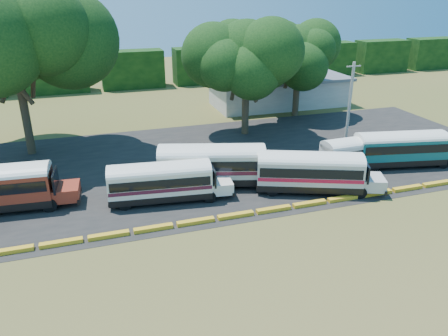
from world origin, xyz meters
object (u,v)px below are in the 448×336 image
object	(u,v)px
bus_cream_west	(163,180)
tree_west	(10,32)
bus_white_red	(312,170)
bus_teal	(403,147)

from	to	relation	value
bus_cream_west	tree_west	xyz separation A→B (m)	(-10.67, 14.52, 9.98)
bus_white_red	bus_teal	world-z (taller)	bus_white_red
bus_cream_west	bus_white_red	world-z (taller)	bus_white_red
bus_teal	tree_west	size ratio (longest dim) A/B	0.63
bus_white_red	tree_west	distance (m)	29.56
bus_white_red	bus_teal	xyz separation A→B (m)	(10.65, 2.38, -0.00)
bus_white_red	tree_west	xyz separation A→B (m)	(-22.43, 16.53, 9.86)
bus_teal	tree_west	world-z (taller)	tree_west
bus_white_red	tree_west	size ratio (longest dim) A/B	0.63
bus_cream_west	tree_west	bearing A→B (deg)	133.02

